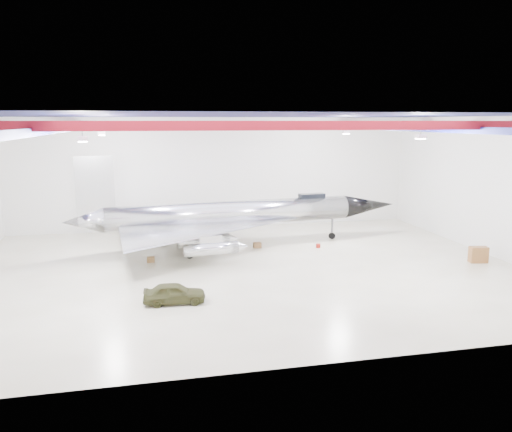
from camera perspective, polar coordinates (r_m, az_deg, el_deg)
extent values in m
plane|color=#B8B092|center=(36.65, -1.28, -6.06)|extent=(40.00, 40.00, 0.00)
plane|color=silver|center=(50.14, -4.58, 4.90)|extent=(40.00, 0.00, 40.00)
plane|color=silver|center=(43.82, 25.34, 3.04)|extent=(0.00, 30.00, 30.00)
plane|color=#0A0F38|center=(35.07, -1.36, 11.40)|extent=(40.00, 40.00, 0.00)
cube|color=maroon|center=(26.28, 2.41, 10.28)|extent=(39.50, 0.25, 0.50)
cube|color=maroon|center=(32.12, -0.33, 10.39)|extent=(39.50, 0.25, 0.50)
cube|color=maroon|center=(38.02, -2.22, 10.45)|extent=(39.50, 0.25, 0.50)
cube|color=maroon|center=(43.94, -3.61, 10.49)|extent=(39.50, 0.25, 0.50)
cube|color=#0C0F49|center=(34.86, -21.38, 9.20)|extent=(0.25, 29.50, 0.40)
cube|color=#0C0F49|center=(39.15, 16.42, 9.60)|extent=(0.25, 29.50, 0.40)
cube|color=silver|center=(28.65, -19.20, 8.34)|extent=(0.55, 0.55, 0.25)
cube|color=silver|center=(32.95, 18.30, 8.64)|extent=(0.55, 0.55, 0.25)
cube|color=silver|center=(40.59, -17.21, 9.02)|extent=(0.55, 0.55, 0.25)
cube|color=silver|center=(43.73, 10.27, 9.42)|extent=(0.55, 0.55, 0.25)
cylinder|color=silver|center=(42.38, -2.73, 0.33)|extent=(21.02, 4.05, 2.09)
cone|color=black|center=(47.40, 12.73, 1.19)|extent=(5.40, 2.58, 2.09)
cone|color=silver|center=(41.04, -19.18, -0.62)|extent=(3.32, 2.38, 2.09)
cube|color=silver|center=(40.60, -17.94, 3.23)|extent=(2.93, 0.40, 4.71)
cube|color=black|center=(44.62, 6.39, 2.23)|extent=(2.37, 1.05, 0.52)
cylinder|color=silver|center=(36.52, -5.15, -3.78)|extent=(4.05, 1.31, 0.94)
cylinder|color=silver|center=(39.00, -5.98, -2.85)|extent=(4.05, 1.31, 0.94)
cylinder|color=silver|center=(45.02, -7.61, -1.04)|extent=(4.05, 1.31, 0.94)
cylinder|color=silver|center=(47.55, -8.16, -0.42)|extent=(4.05, 1.31, 0.94)
cylinder|color=#59595B|center=(46.05, 8.69, -1.46)|extent=(0.19, 0.19, 1.88)
cylinder|color=black|center=(46.19, 8.67, -2.25)|extent=(0.60, 0.28, 0.59)
cylinder|color=#59595B|center=(39.44, -7.62, -3.51)|extent=(0.19, 0.19, 1.88)
cylinder|color=black|center=(39.60, -7.59, -4.42)|extent=(0.60, 0.28, 0.59)
cylinder|color=#59595B|center=(44.46, -8.80, -1.91)|extent=(0.19, 0.19, 1.88)
cylinder|color=black|center=(44.61, -8.78, -2.72)|extent=(0.60, 0.28, 0.59)
imported|color=#393A1D|center=(30.22, -9.31, -8.69)|extent=(3.72, 1.66, 1.24)
cube|color=brown|center=(41.73, 24.07, -4.05)|extent=(1.42, 0.88, 1.22)
cube|color=olive|center=(39.14, -11.93, -4.89)|extent=(0.60, 0.48, 0.40)
cube|color=maroon|center=(42.64, -2.73, -3.45)|extent=(0.46, 0.41, 0.27)
cube|color=olive|center=(42.55, 0.14, -3.35)|extent=(0.65, 0.52, 0.45)
cube|color=#59595B|center=(43.90, -10.56, -3.23)|extent=(0.40, 0.35, 0.24)
cylinder|color=maroon|center=(42.92, 7.12, -3.38)|extent=(0.49, 0.49, 0.34)
cube|color=olive|center=(41.87, -5.11, -3.70)|extent=(0.59, 0.53, 0.34)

